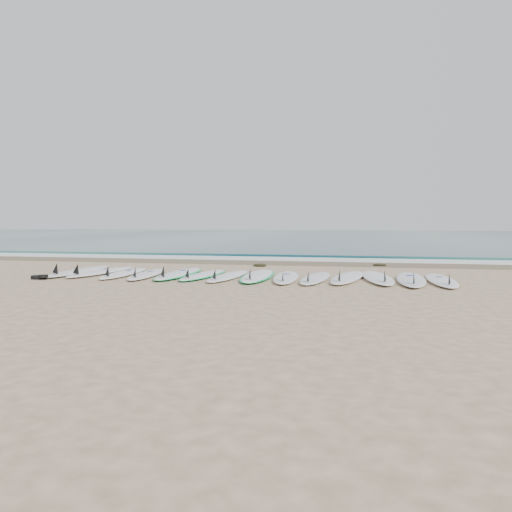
% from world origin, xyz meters
% --- Properties ---
extents(ground, '(120.00, 120.00, 0.00)m').
position_xyz_m(ground, '(0.00, 0.00, 0.00)').
color(ground, tan).
extents(ocean, '(120.00, 55.00, 0.03)m').
position_xyz_m(ocean, '(0.00, 32.50, 0.01)').
color(ocean, '#215659').
rests_on(ocean, ground).
extents(wet_sand_band, '(120.00, 1.80, 0.01)m').
position_xyz_m(wet_sand_band, '(0.00, 4.10, 0.01)').
color(wet_sand_band, brown).
rests_on(wet_sand_band, ground).
extents(foam_band, '(120.00, 1.40, 0.04)m').
position_xyz_m(foam_band, '(0.00, 5.50, 0.02)').
color(foam_band, silver).
rests_on(foam_band, ground).
extents(wave_crest, '(120.00, 1.00, 0.10)m').
position_xyz_m(wave_crest, '(0.00, 7.00, 0.05)').
color(wave_crest, '#215659').
rests_on(wave_crest, ground).
extents(surfboard_0, '(0.72, 2.92, 0.37)m').
position_xyz_m(surfboard_0, '(-4.28, 0.01, 0.06)').
color(surfboard_0, silver).
rests_on(surfboard_0, ground).
extents(surfboard_1, '(0.81, 2.81, 0.35)m').
position_xyz_m(surfboard_1, '(-3.67, 0.02, 0.06)').
color(surfboard_1, white).
rests_on(surfboard_1, ground).
extents(surfboard_2, '(0.74, 2.62, 0.33)m').
position_xyz_m(surfboard_2, '(-2.96, -0.18, 0.06)').
color(surfboard_2, white).
rests_on(surfboard_2, ground).
extents(surfboard_3, '(0.89, 2.61, 0.33)m').
position_xyz_m(surfboard_3, '(-2.33, -0.25, 0.06)').
color(surfboard_3, white).
rests_on(surfboard_3, ground).
extents(surfboard_4, '(0.76, 2.88, 0.36)m').
position_xyz_m(surfboard_4, '(-1.64, 0.03, 0.05)').
color(surfboard_4, white).
rests_on(surfboard_4, ground).
extents(surfboard_5, '(0.78, 2.52, 0.32)m').
position_xyz_m(surfboard_5, '(-0.99, -0.07, 0.05)').
color(surfboard_5, white).
rests_on(surfboard_5, ground).
extents(surfboard_6, '(0.67, 2.59, 0.33)m').
position_xyz_m(surfboard_6, '(-0.35, -0.22, 0.06)').
color(surfboard_6, white).
rests_on(surfboard_6, ground).
extents(surfboard_7, '(0.82, 2.87, 0.36)m').
position_xyz_m(surfboard_7, '(0.30, -0.03, 0.05)').
color(surfboard_7, white).
rests_on(surfboard_7, ground).
extents(surfboard_8, '(0.76, 2.65, 0.33)m').
position_xyz_m(surfboard_8, '(0.99, -0.20, 0.06)').
color(surfboard_8, white).
rests_on(surfboard_8, ground).
extents(surfboard_9, '(0.70, 2.61, 0.33)m').
position_xyz_m(surfboard_9, '(1.64, -0.22, 0.06)').
color(surfboard_9, white).
rests_on(surfboard_9, ground).
extents(surfboard_10, '(0.95, 2.84, 0.36)m').
position_xyz_m(surfboard_10, '(2.33, 0.03, 0.06)').
color(surfboard_10, white).
rests_on(surfboard_10, ground).
extents(surfboard_11, '(0.91, 2.91, 0.37)m').
position_xyz_m(surfboard_11, '(3.00, 0.10, 0.06)').
color(surfboard_11, white).
rests_on(surfboard_11, ground).
extents(surfboard_12, '(0.71, 2.92, 0.37)m').
position_xyz_m(surfboard_12, '(3.69, -0.07, 0.06)').
color(surfboard_12, white).
rests_on(surfboard_12, ground).
extents(surfboard_13, '(0.57, 2.65, 0.34)m').
position_xyz_m(surfboard_13, '(4.31, -0.09, 0.06)').
color(surfboard_13, white).
rests_on(surfboard_13, ground).
extents(seaweed_near, '(0.41, 0.32, 0.08)m').
position_xyz_m(seaweed_near, '(-0.23, 2.84, 0.04)').
color(seaweed_near, black).
rests_on(seaweed_near, ground).
extents(seaweed_far, '(0.39, 0.30, 0.08)m').
position_xyz_m(seaweed_far, '(3.15, 3.65, 0.04)').
color(seaweed_far, black).
rests_on(seaweed_far, ground).
extents(leash_coil, '(0.46, 0.36, 0.11)m').
position_xyz_m(leash_coil, '(-4.44, -1.29, 0.05)').
color(leash_coil, black).
rests_on(leash_coil, ground).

